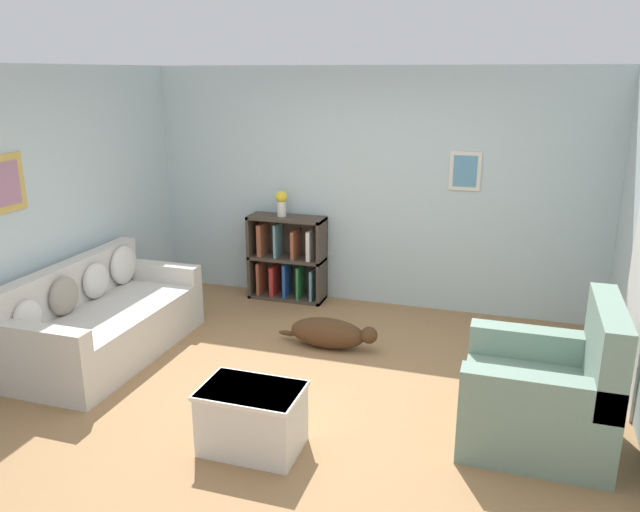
# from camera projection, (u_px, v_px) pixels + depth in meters

# --- Properties ---
(ground_plane) EXTENTS (14.00, 14.00, 0.00)m
(ground_plane) POSITION_uv_depth(u_px,v_px,m) (305.00, 391.00, 5.15)
(ground_plane) COLOR #997047
(wall_back) EXTENTS (5.60, 0.13, 2.60)m
(wall_back) POSITION_uv_depth(u_px,v_px,m) (372.00, 189.00, 6.84)
(wall_back) COLOR silver
(wall_back) RESTS_ON ground_plane
(wall_left) EXTENTS (0.13, 5.00, 2.60)m
(wall_left) POSITION_uv_depth(u_px,v_px,m) (33.00, 216.00, 5.53)
(wall_left) COLOR silver
(wall_left) RESTS_ON ground_plane
(couch) EXTENTS (0.93, 1.91, 0.86)m
(couch) POSITION_uv_depth(u_px,v_px,m) (103.00, 321.00, 5.76)
(couch) COLOR beige
(couch) RESTS_ON ground_plane
(bookshelf) EXTENTS (0.87, 0.32, 0.97)m
(bookshelf) POSITION_uv_depth(u_px,v_px,m) (287.00, 259.00, 7.15)
(bookshelf) COLOR #42382D
(bookshelf) RESTS_ON ground_plane
(recliner_chair) EXTENTS (0.99, 0.96, 1.06)m
(recliner_chair) POSITION_uv_depth(u_px,v_px,m) (546.00, 394.00, 4.37)
(recliner_chair) COLOR gray
(recliner_chair) RESTS_ON ground_plane
(coffee_table) EXTENTS (0.70, 0.47, 0.46)m
(coffee_table) POSITION_uv_depth(u_px,v_px,m) (252.00, 417.00, 4.30)
(coffee_table) COLOR silver
(coffee_table) RESTS_ON ground_plane
(dog) EXTENTS (1.00, 0.26, 0.29)m
(dog) POSITION_uv_depth(u_px,v_px,m) (330.00, 333.00, 5.92)
(dog) COLOR #472D19
(dog) RESTS_ON ground_plane
(vase) EXTENTS (0.13, 0.13, 0.29)m
(vase) POSITION_uv_depth(u_px,v_px,m) (281.00, 202.00, 6.96)
(vase) COLOR silver
(vase) RESTS_ON bookshelf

